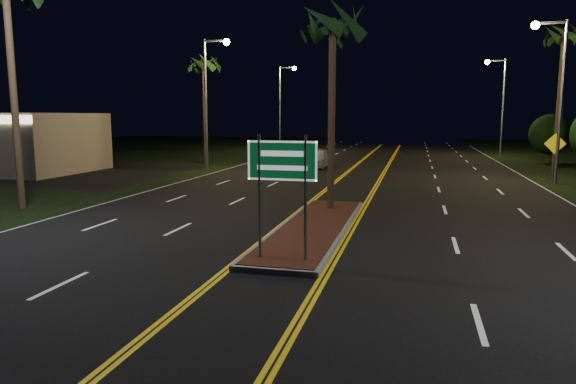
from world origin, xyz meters
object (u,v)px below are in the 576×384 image
(palm_left_far, at_px, (204,64))
(palm_right_far, at_px, (564,37))
(streetlight_right_mid, at_px, (555,82))
(palm_median, at_px, (333,24))
(warning_sign, at_px, (555,150))
(shrub_far, at_px, (550,134))
(highway_sign, at_px, (282,172))
(streetlight_left_mid, at_px, (211,89))
(median_island, at_px, (314,228))
(streetlight_left_far, at_px, (283,98))
(car_far, at_px, (265,152))
(car_near, at_px, (317,156))
(streetlight_right_far, at_px, (499,96))

(palm_left_far, height_order, palm_right_far, palm_right_far)
(streetlight_right_mid, bearing_deg, palm_median, -132.70)
(streetlight_right_mid, height_order, palm_right_far, palm_right_far)
(warning_sign, bearing_deg, shrub_far, 75.15)
(highway_sign, height_order, streetlight_left_mid, streetlight_left_mid)
(streetlight_right_mid, bearing_deg, palm_left_far, 165.63)
(streetlight_left_mid, xyz_separation_m, palm_right_far, (23.41, 6.00, 3.49))
(median_island, relative_size, shrub_far, 2.59)
(streetlight_left_far, xyz_separation_m, warning_sign, (21.60, -21.45, -3.78))
(streetlight_right_mid, xyz_separation_m, shrub_far, (3.19, 14.00, -3.32))
(median_island, bearing_deg, palm_median, 90.00)
(highway_sign, bearing_deg, car_far, 107.26)
(streetlight_right_mid, bearing_deg, warning_sign, 55.98)
(car_far, distance_m, warning_sign, 22.53)
(car_near, bearing_deg, palm_right_far, 11.93)
(streetlight_right_mid, bearing_deg, car_far, 152.18)
(palm_left_far, xyz_separation_m, car_near, (8.98, -0.19, -6.91))
(shrub_far, height_order, car_far, shrub_far)
(streetlight_left_far, height_order, streetlight_right_far, same)
(shrub_far, bearing_deg, streetlight_left_far, 161.86)
(car_near, bearing_deg, palm_left_far, -176.77)
(highway_sign, relative_size, car_near, 0.64)
(highway_sign, bearing_deg, streetlight_right_mid, 61.07)
(palm_right_far, bearing_deg, streetlight_left_far, 149.12)
(palm_left_far, xyz_separation_m, warning_sign, (23.78, -5.45, -5.87))
(streetlight_right_far, distance_m, warning_sign, 19.82)
(median_island, xyz_separation_m, car_far, (-9.22, 25.46, 0.63))
(streetlight_left_far, distance_m, palm_median, 35.18)
(highway_sign, xyz_separation_m, palm_left_far, (-12.80, 25.20, 5.34))
(car_near, bearing_deg, median_island, -75.16)
(streetlight_left_mid, distance_m, shrub_far, 27.40)
(streetlight_left_far, relative_size, palm_right_far, 0.87)
(shrub_far, distance_m, warning_sign, 13.75)
(palm_median, height_order, car_far, palm_median)
(streetlight_right_mid, bearing_deg, shrub_far, 77.18)
(streetlight_right_mid, bearing_deg, streetlight_left_far, 133.97)
(streetlight_right_mid, distance_m, car_far, 22.96)
(median_island, xyz_separation_m, palm_median, (0.00, 3.50, 7.19))
(median_island, bearing_deg, palm_left_far, 121.36)
(median_island, height_order, highway_sign, highway_sign)
(streetlight_right_far, xyz_separation_m, car_far, (-19.83, -9.54, -4.94))
(highway_sign, distance_m, shrub_far, 35.96)
(streetlight_left_far, bearing_deg, highway_sign, -75.56)
(car_far, bearing_deg, streetlight_right_mid, -33.80)
(streetlight_left_far, relative_size, palm_median, 1.08)
(median_island, relative_size, warning_sign, 3.62)
(streetlight_left_mid, bearing_deg, streetlight_right_far, 40.30)
(streetlight_left_mid, bearing_deg, median_island, -58.02)
(streetlight_right_far, bearing_deg, palm_right_far, -79.67)
(warning_sign, bearing_deg, streetlight_left_mid, 173.13)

